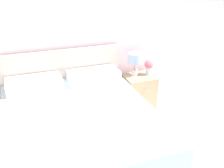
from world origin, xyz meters
TOP-DOWN VIEW (x-y plane):
  - ground_plane at (0.00, 0.00)m, footprint 12.00×12.00m
  - wall_back at (0.00, 0.07)m, footprint 8.00×0.06m
  - bed at (0.00, -0.93)m, footprint 1.67×1.98m
  - nightstand at (1.11, -0.22)m, footprint 0.44×0.42m
  - table_lamp at (1.06, -0.15)m, footprint 0.22×0.22m
  - flower_vase at (1.26, -0.20)m, footprint 0.13×0.13m

SIDE VIEW (x-z plane):
  - ground_plane at x=0.00m, z-range 0.00..0.00m
  - nightstand at x=1.11m, z-range 0.00..0.53m
  - bed at x=0.00m, z-range -0.19..0.81m
  - flower_vase at x=1.26m, z-range 0.55..0.78m
  - table_lamp at x=1.06m, z-range 0.61..0.94m
  - wall_back at x=0.00m, z-range 0.00..2.60m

